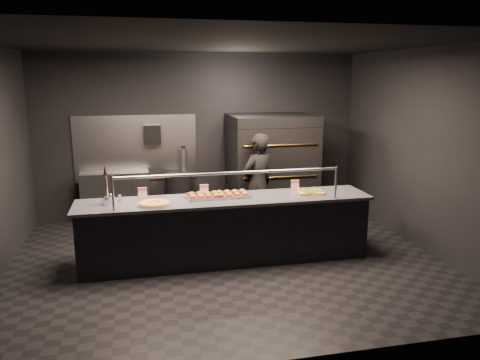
# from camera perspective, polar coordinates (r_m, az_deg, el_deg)

# --- Properties ---
(room) EXTENTS (6.04, 6.00, 3.00)m
(room) POSITION_cam_1_polar(r_m,az_deg,el_deg) (6.44, -2.05, 2.82)
(room) COLOR black
(room) RESTS_ON ground
(service_counter) EXTENTS (4.10, 0.78, 1.37)m
(service_counter) POSITION_cam_1_polar(r_m,az_deg,el_deg) (6.65, -1.70, -6.05)
(service_counter) COLOR black
(service_counter) RESTS_ON ground
(pizza_oven) EXTENTS (1.50, 1.23, 1.91)m
(pizza_oven) POSITION_cam_1_polar(r_m,az_deg,el_deg) (8.58, 3.77, 1.64)
(pizza_oven) COLOR black
(pizza_oven) RESTS_ON ground
(prep_shelf) EXTENTS (1.20, 0.35, 0.90)m
(prep_shelf) POSITION_cam_1_polar(r_m,az_deg,el_deg) (8.78, -14.92, -1.96)
(prep_shelf) COLOR #99999E
(prep_shelf) RESTS_ON ground
(towel_dispenser) EXTENTS (0.30, 0.20, 0.35)m
(towel_dispenser) POSITION_cam_1_polar(r_m,az_deg,el_deg) (8.65, -10.65, 5.45)
(towel_dispenser) COLOR black
(towel_dispenser) RESTS_ON room
(fire_extinguisher) EXTENTS (0.14, 0.14, 0.51)m
(fire_extinguisher) POSITION_cam_1_polar(r_m,az_deg,el_deg) (8.76, -6.93, 2.42)
(fire_extinguisher) COLOR #B2B2B7
(fire_extinguisher) RESTS_ON room
(beer_tap) EXTENTS (0.14, 0.20, 0.54)m
(beer_tap) POSITION_cam_1_polar(r_m,az_deg,el_deg) (6.41, -15.98, -1.56)
(beer_tap) COLOR silver
(beer_tap) RESTS_ON service_counter
(round_pizza) EXTENTS (0.47, 0.47, 0.03)m
(round_pizza) POSITION_cam_1_polar(r_m,az_deg,el_deg) (6.31, -10.42, -2.81)
(round_pizza) COLOR silver
(round_pizza) RESTS_ON service_counter
(slider_tray_a) EXTENTS (0.55, 0.46, 0.08)m
(slider_tray_a) POSITION_cam_1_polar(r_m,az_deg,el_deg) (6.55, -4.43, -1.93)
(slider_tray_a) COLOR silver
(slider_tray_a) RESTS_ON service_counter
(slider_tray_b) EXTENTS (0.53, 0.42, 0.08)m
(slider_tray_b) POSITION_cam_1_polar(r_m,az_deg,el_deg) (6.62, -0.98, -1.73)
(slider_tray_b) COLOR silver
(slider_tray_b) RESTS_ON service_counter
(square_pizza) EXTENTS (0.46, 0.46, 0.05)m
(square_pizza) POSITION_cam_1_polar(r_m,az_deg,el_deg) (6.86, 8.55, -1.47)
(square_pizza) COLOR silver
(square_pizza) RESTS_ON service_counter
(condiment_jar) EXTENTS (0.15, 0.06, 0.10)m
(condiment_jar) POSITION_cam_1_polar(r_m,az_deg,el_deg) (6.59, -15.06, -2.08)
(condiment_jar) COLOR silver
(condiment_jar) RESTS_ON service_counter
(tent_cards) EXTENTS (2.36, 0.04, 0.15)m
(tent_cards) POSITION_cam_1_polar(r_m,az_deg,el_deg) (6.75, -2.98, -1.08)
(tent_cards) COLOR white
(tent_cards) RESTS_ON service_counter
(trash_bin) EXTENTS (0.51, 0.51, 0.85)m
(trash_bin) POSITION_cam_1_polar(r_m,az_deg,el_deg) (8.66, -7.43, -2.00)
(trash_bin) COLOR black
(trash_bin) RESTS_ON ground
(worker) EXTENTS (0.73, 0.64, 1.68)m
(worker) POSITION_cam_1_polar(r_m,az_deg,el_deg) (7.76, 2.19, -0.46)
(worker) COLOR black
(worker) RESTS_ON ground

